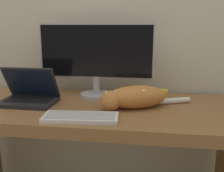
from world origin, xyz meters
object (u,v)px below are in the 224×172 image
external_keyboard (80,117)px  laptop (29,96)px  cat (134,97)px  monitor (96,57)px

external_keyboard → laptop: bearing=144.0°
external_keyboard → cat: bearing=37.0°
monitor → laptop: bearing=-151.6°
laptop → external_keyboard: (0.35, -0.21, -0.03)m
monitor → cat: (0.24, -0.20, -0.18)m
external_keyboard → monitor: bearing=86.1°
laptop → cat: (0.58, -0.01, 0.02)m
monitor → laptop: size_ratio=2.23×
laptop → external_keyboard: 0.41m
laptop → monitor: bearing=29.6°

